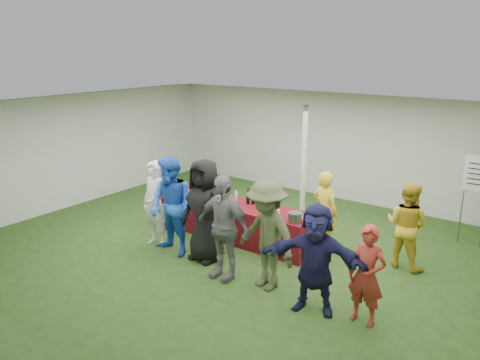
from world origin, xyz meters
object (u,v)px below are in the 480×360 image
Objects in this scene: customer_4 at (267,235)px; customer_0 at (155,204)px; wine_list_sign at (477,181)px; customer_3 at (223,227)px; customer_2 at (205,210)px; customer_6 at (367,275)px; serving_table at (232,219)px; customer_1 at (171,207)px; customer_5 at (315,259)px; staff_back at (407,225)px; staff_pourer at (325,212)px; dump_bucket at (295,217)px.

customer_0 is at bearing -168.71° from customer_4.
wine_list_sign is 1.00× the size of customer_3.
customer_2 is 3.17m from customer_6.
serving_table is 1.91× the size of customer_1.
customer_3 is 1.09× the size of customer_5.
staff_back is 0.87× the size of customer_3.
customer_4 is at bearing 156.15° from customer_5.
staff_pourer is 1.83m from customer_4.
dump_bucket is at bearing 115.54° from customer_5.
staff_back is at bearing -154.15° from staff_pourer.
customer_5 is at bearing -108.87° from wine_list_sign.
customer_5 is 0.75m from customer_6.
wine_list_sign is at bearing 47.62° from dump_bucket.
customer_2 is at bearing 178.45° from customer_6.
customer_1 is 1.04× the size of customer_3.
wine_list_sign reaches higher than customer_0.
staff_pourer is (-2.18, -1.98, -0.52)m from wine_list_sign.
customer_5 is 1.14× the size of customer_6.
customer_5 reaches higher than dump_bucket.
dump_bucket is 0.14× the size of customer_3.
staff_pourer is 3.25m from customer_0.
staff_back is 3.57m from customer_2.
dump_bucket is at bearing -7.89° from serving_table.
wine_list_sign is at bearing 56.71° from customer_5.
serving_table is 2.00× the size of wine_list_sign.
customer_3 is (-3.08, -3.93, -0.41)m from wine_list_sign.
customer_3 is 1.73m from customer_5.
customer_6 is (1.56, -1.84, -0.06)m from staff_pourer.
serving_table is 2.30× the size of staff_back.
customer_4 is (-1.56, -2.08, 0.12)m from staff_back.
customer_3 is 0.79m from customer_4.
wine_list_sign is 1.05× the size of customer_0.
wine_list_sign is at bearing -104.70° from staff_back.
wine_list_sign is 0.95× the size of customer_2.
customer_5 is (-0.61, -2.24, 0.05)m from staff_back.
customer_0 is at bearing 161.05° from customer_5.
customer_3 reaches higher than serving_table.
wine_list_sign reaches higher than staff_pourer.
serving_table is 4.80m from wine_list_sign.
wine_list_sign is 5.01m from customer_3.
customer_0 reaches higher than staff_back.
customer_1 reaches higher than wine_list_sign.
customer_3 is 1.24× the size of customer_6.
customer_6 is (4.33, -0.14, -0.12)m from customer_0.
customer_0 is (-4.96, -3.67, -0.46)m from wine_list_sign.
customer_3 reaches higher than staff_back.
customer_4 is (0.13, -1.13, 0.07)m from dump_bucket.
staff_back is 2.10m from customer_6.
customer_5 is (0.95, -0.16, -0.07)m from customer_4.
customer_0 is 2.66m from customer_4.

